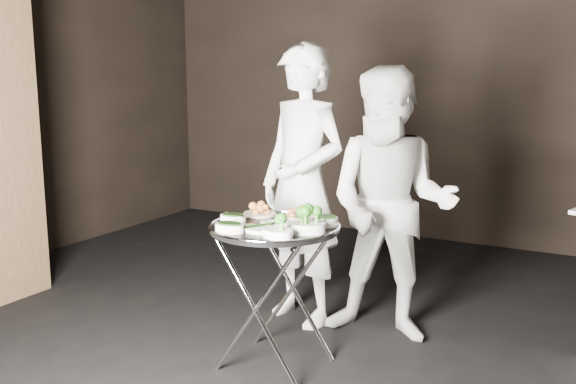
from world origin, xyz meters
The scene contains 15 objects.
wall_back centered at (0.00, 3.52, 1.50)m, with size 6.00×0.05×3.00m, color black.
tray_stand centered at (-0.07, 0.39, 0.44)m, with size 0.53×0.45×0.78m.
serving_tray centered at (-0.07, 0.39, 0.79)m, with size 0.70×0.70×0.04m.
potato_plate_a centered at (-0.26, 0.56, 0.82)m, with size 0.19×0.19×0.07m.
potato_plate_b centered at (-0.03, 0.60, 0.82)m, with size 0.18×0.18×0.07m.
greens_bowl centered at (0.18, 0.51, 0.83)m, with size 0.13×0.13×0.07m.
asparagus_plate_a centered at (-0.06, 0.40, 0.81)m, with size 0.20×0.14×0.04m.
asparagus_plate_b centered at (-0.10, 0.23, 0.81)m, with size 0.21×0.19×0.04m.
spinach_bowl_a centered at (-0.29, 0.34, 0.82)m, with size 0.15×0.10×0.06m.
spinach_bowl_b centered at (-0.20, 0.15, 0.82)m, with size 0.16×0.10×0.06m.
broccoli_bowl_a centered at (0.15, 0.33, 0.83)m, with size 0.24×0.21×0.08m.
broccoli_bowl_b centered at (0.07, 0.17, 0.83)m, with size 0.19×0.16×0.07m.
serving_utensils centered at (-0.05, 0.46, 0.84)m, with size 0.57×0.42×0.01m.
waiter_left centered at (-0.25, 1.06, 0.89)m, with size 0.65×0.43×1.78m, color silver.
waiter_right centered at (0.34, 1.06, 0.82)m, with size 0.79×0.62×1.64m, color silver.
Camera 1 is at (1.58, -2.49, 1.60)m, focal length 40.00 mm.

